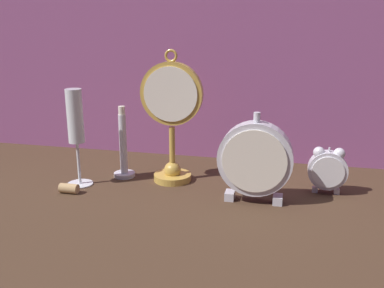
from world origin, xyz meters
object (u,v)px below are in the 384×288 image
(mantel_clock_silver, at_px, (255,159))
(brass_candlestick, at_px, (124,152))
(champagne_flute, at_px, (76,125))
(wine_cork, at_px, (69,188))
(pocket_watch_on_stand, at_px, (172,120))
(alarm_clock_twin_bell, at_px, (328,168))

(mantel_clock_silver, xyz_separation_m, brass_candlestick, (-0.33, 0.08, -0.03))
(champagne_flute, relative_size, wine_cork, 5.41)
(mantel_clock_silver, relative_size, wine_cork, 4.63)
(brass_candlestick, bearing_deg, wine_cork, -122.01)
(champagne_flute, bearing_deg, brass_candlestick, 42.72)
(mantel_clock_silver, bearing_deg, champagne_flute, 178.81)
(brass_candlestick, bearing_deg, mantel_clock_silver, -14.43)
(pocket_watch_on_stand, height_order, brass_candlestick, pocket_watch_on_stand)
(mantel_clock_silver, relative_size, brass_candlestick, 1.10)
(mantel_clock_silver, distance_m, champagne_flute, 0.41)
(alarm_clock_twin_bell, xyz_separation_m, champagne_flute, (-0.56, -0.08, 0.09))
(brass_candlestick, bearing_deg, alarm_clock_twin_bell, 0.01)
(alarm_clock_twin_bell, xyz_separation_m, mantel_clock_silver, (-0.15, -0.08, 0.04))
(pocket_watch_on_stand, bearing_deg, wine_cork, -147.51)
(brass_candlestick, xyz_separation_m, wine_cork, (-0.08, -0.13, -0.05))
(pocket_watch_on_stand, xyz_separation_m, wine_cork, (-0.20, -0.13, -0.14))
(champagne_flute, xyz_separation_m, wine_cork, (0.00, -0.05, -0.13))
(pocket_watch_on_stand, bearing_deg, champagne_flute, -159.61)
(brass_candlestick, bearing_deg, pocket_watch_on_stand, 0.37)
(mantel_clock_silver, distance_m, wine_cork, 0.42)
(alarm_clock_twin_bell, xyz_separation_m, brass_candlestick, (-0.48, -0.00, 0.00))
(mantel_clock_silver, xyz_separation_m, champagne_flute, (-0.41, 0.01, 0.05))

